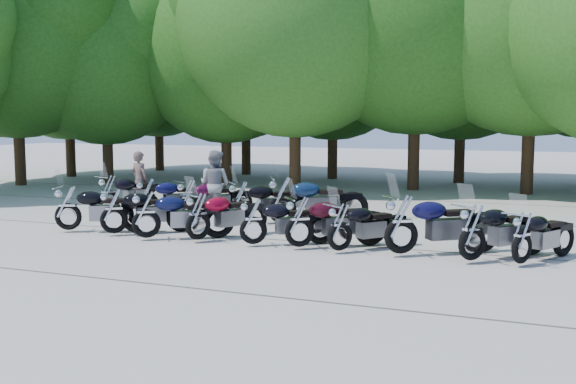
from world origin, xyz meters
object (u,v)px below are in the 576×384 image
at_px(motorcycle_10, 109,193).
at_px(rider_0, 140,181).
at_px(motorcycle_9, 522,236).
at_px(motorcycle_3, 198,215).
at_px(motorcycle_12, 188,198).
at_px(motorcycle_0, 68,206).
at_px(motorcycle_11, 148,196).
at_px(motorcycle_13, 241,200).
at_px(motorcycle_7, 401,222).
at_px(motorcycle_6, 340,225).
at_px(motorcycle_2, 146,213).
at_px(motorcycle_5, 300,220).
at_px(motorcycle_14, 282,198).
at_px(rider_1, 215,185).
at_px(motorcycle_1, 114,209).
at_px(motorcycle_4, 253,220).
at_px(motorcycle_8, 472,230).

height_order(motorcycle_10, rider_0, rider_0).
bearing_deg(motorcycle_9, motorcycle_3, 30.16).
distance_m(motorcycle_9, motorcycle_12, 8.87).
bearing_deg(motorcycle_12, motorcycle_9, -160.71).
bearing_deg(motorcycle_0, motorcycle_11, -34.08).
bearing_deg(motorcycle_13, motorcycle_7, -157.68).
bearing_deg(motorcycle_6, motorcycle_2, 40.90).
height_order(motorcycle_2, motorcycle_5, same).
bearing_deg(motorcycle_2, motorcycle_5, -118.01).
height_order(motorcycle_6, motorcycle_14, motorcycle_14).
relative_size(motorcycle_10, rider_1, 1.20).
distance_m(motorcycle_9, motorcycle_13, 7.35).
xyz_separation_m(motorcycle_9, rider_1, (-8.04, 3.14, 0.36)).
xyz_separation_m(motorcycle_1, motorcycle_7, (6.74, 0.10, 0.07)).
bearing_deg(motorcycle_11, motorcycle_3, -174.91).
distance_m(motorcycle_6, motorcycle_14, 3.63).
height_order(motorcycle_0, motorcycle_13, same).
xyz_separation_m(motorcycle_6, rider_1, (-4.54, 3.21, 0.36)).
bearing_deg(motorcycle_9, motorcycle_14, 5.16).
relative_size(motorcycle_1, motorcycle_12, 1.00).
bearing_deg(motorcycle_3, motorcycle_12, -28.69).
xyz_separation_m(motorcycle_3, motorcycle_12, (-1.74, 2.57, 0.00)).
bearing_deg(motorcycle_6, motorcycle_10, 18.25).
bearing_deg(motorcycle_5, motorcycle_0, 52.45).
bearing_deg(motorcycle_12, motorcycle_10, 32.30).
distance_m(motorcycle_1, motorcycle_3, 2.23).
bearing_deg(motorcycle_11, motorcycle_5, -159.39).
bearing_deg(motorcycle_3, motorcycle_7, -151.59).
xyz_separation_m(motorcycle_10, rider_0, (0.18, 1.28, 0.24)).
height_order(motorcycle_14, rider_1, rider_1).
xyz_separation_m(motorcycle_4, motorcycle_5, (1.04, 0.06, 0.05)).
distance_m(motorcycle_4, motorcycle_9, 5.43).
distance_m(motorcycle_2, motorcycle_10, 4.36).
height_order(motorcycle_0, motorcycle_11, motorcycle_0).
distance_m(motorcycle_1, motorcycle_7, 6.74).
relative_size(motorcycle_3, motorcycle_11, 0.99).
bearing_deg(motorcycle_6, motorcycle_13, 1.75).
bearing_deg(motorcycle_11, motorcycle_12, -133.05).
height_order(motorcycle_6, motorcycle_7, motorcycle_7).
height_order(motorcycle_4, motorcycle_14, motorcycle_14).
distance_m(motorcycle_0, motorcycle_8, 9.41).
relative_size(rider_0, rider_1, 0.94).
xyz_separation_m(motorcycle_4, motorcycle_7, (3.17, 0.11, 0.11)).
distance_m(motorcycle_5, motorcycle_7, 2.13).
xyz_separation_m(motorcycle_0, rider_0, (-0.68, 4.03, 0.24)).
relative_size(motorcycle_8, rider_1, 1.21).
xyz_separation_m(motorcycle_1, motorcycle_9, (9.00, 0.08, -0.05)).
height_order(motorcycle_5, motorcycle_6, motorcycle_5).
bearing_deg(motorcycle_8, motorcycle_11, 23.43).
relative_size(motorcycle_0, motorcycle_12, 1.02).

